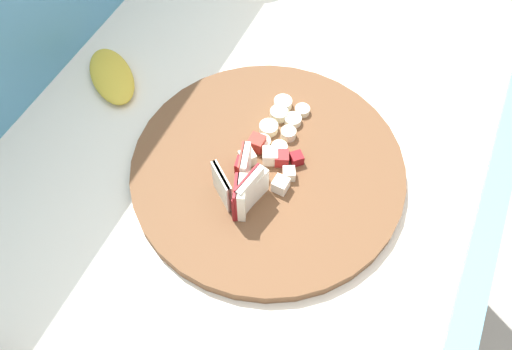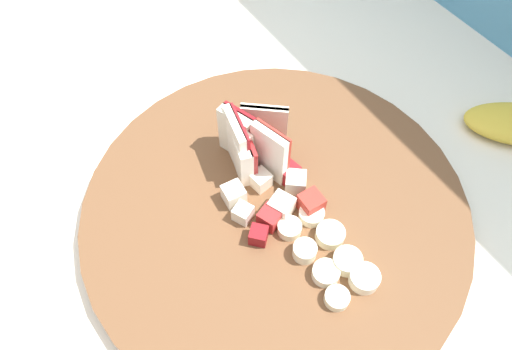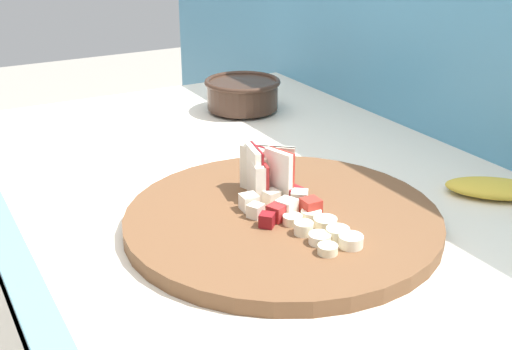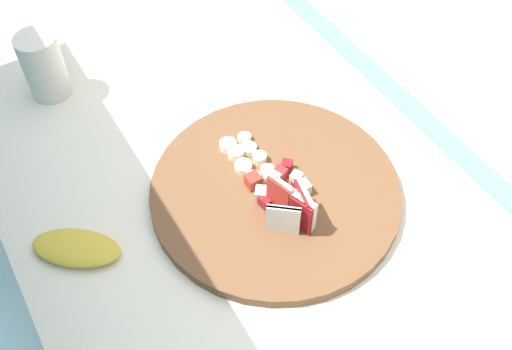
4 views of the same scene
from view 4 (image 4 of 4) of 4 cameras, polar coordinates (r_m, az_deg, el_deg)
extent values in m
cube|color=#60A8C6|center=(1.08, 18.29, 2.04)|extent=(1.23, 0.04, 0.04)
cylinder|color=brown|center=(0.95, 1.84, -1.56)|extent=(0.40, 0.40, 0.02)
cube|color=#A32323|center=(0.89, 3.66, -2.74)|extent=(0.05, 0.02, 0.05)
cube|color=white|center=(0.90, 4.15, -2.63)|extent=(0.05, 0.03, 0.05)
cube|color=maroon|center=(0.88, 4.25, -2.92)|extent=(0.05, 0.01, 0.07)
cube|color=white|center=(0.88, 4.56, -2.83)|extent=(0.05, 0.02, 0.07)
cube|color=maroon|center=(0.88, 4.34, -3.82)|extent=(0.05, 0.01, 0.05)
cube|color=#EFE5CC|center=(0.88, 4.61, -3.67)|extent=(0.05, 0.01, 0.05)
cube|color=#B22D23|center=(0.89, 2.10, -2.21)|extent=(0.04, 0.02, 0.07)
cube|color=white|center=(0.89, 2.33, -2.01)|extent=(0.04, 0.02, 0.07)
cube|color=maroon|center=(0.87, 4.30, -3.92)|extent=(0.04, 0.02, 0.06)
cube|color=#EFE5CC|center=(0.88, 4.58, -3.62)|extent=(0.04, 0.02, 0.06)
cube|color=#B22D23|center=(0.87, 2.74, -4.50)|extent=(0.03, 0.04, 0.06)
cube|color=beige|center=(0.87, 2.77, -4.24)|extent=(0.04, 0.04, 0.06)
cube|color=beige|center=(0.90, 3.62, -3.55)|extent=(0.03, 0.03, 0.02)
cube|color=#B22D23|center=(0.94, -0.27, -0.56)|extent=(0.02, 0.02, 0.02)
cube|color=#EFE5CC|center=(0.92, 2.81, -2.12)|extent=(0.02, 0.02, 0.02)
cube|color=#EFE5CC|center=(0.94, 3.90, -0.27)|extent=(0.02, 0.02, 0.02)
cube|color=#A32323|center=(0.95, 2.28, 0.10)|extent=(0.03, 0.03, 0.02)
cube|color=maroon|center=(0.96, 2.95, 0.89)|extent=(0.02, 0.02, 0.02)
cube|color=beige|center=(0.92, 0.57, -1.84)|extent=(0.03, 0.03, 0.02)
cube|color=white|center=(0.93, 4.52, -1.23)|extent=(0.02, 0.02, 0.02)
cube|color=white|center=(0.94, 1.56, -0.43)|extent=(0.03, 0.03, 0.02)
cube|color=maroon|center=(0.91, 1.03, -2.49)|extent=(0.02, 0.02, 0.02)
cylinder|color=beige|center=(0.96, 1.11, 0.39)|extent=(0.02, 0.02, 0.01)
cylinder|color=#F4EAC6|center=(0.97, 0.35, 1.65)|extent=(0.02, 0.02, 0.01)
cylinder|color=white|center=(0.99, -0.70, 2.55)|extent=(0.03, 0.03, 0.01)
cylinder|color=beige|center=(1.00, -1.11, 3.56)|extent=(0.02, 0.02, 0.01)
cylinder|color=white|center=(0.95, -0.28, -0.31)|extent=(0.03, 0.03, 0.01)
cylinder|color=beige|center=(0.96, -1.23, 0.82)|extent=(0.03, 0.03, 0.01)
cylinder|color=beige|center=(0.98, -1.95, 2.13)|extent=(0.03, 0.03, 0.01)
cylinder|color=white|center=(0.99, -2.71, 2.88)|extent=(0.03, 0.03, 0.01)
ellipsoid|color=gold|center=(0.93, -16.87, -6.71)|extent=(0.14, 0.15, 0.02)
cylinder|color=beige|center=(1.14, -19.71, 9.80)|extent=(0.07, 0.07, 0.12)
camera|label=1|loc=(0.50, 50.17, 20.34)|focal=36.05mm
camera|label=2|loc=(0.88, 4.36, 29.75)|focal=33.41mm
camera|label=3|loc=(1.38, 1.95, 35.29)|focal=46.53mm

